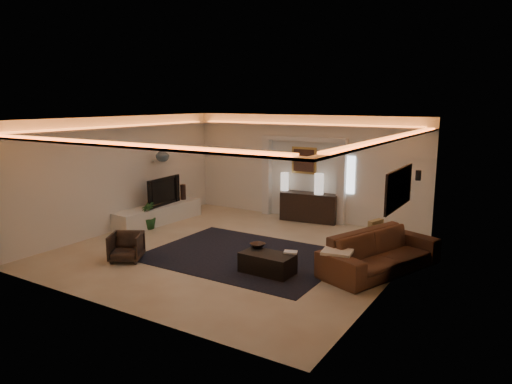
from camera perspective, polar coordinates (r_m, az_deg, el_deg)
The scene contains 33 objects.
floor at distance 10.61m, azimuth -2.64°, elevation -7.06°, with size 7.00×7.00×0.00m, color beige.
ceiling at distance 10.10m, azimuth -2.79°, elevation 8.78°, with size 7.00×7.00×0.00m, color white.
wall_back at distance 13.26m, azimuth 5.86°, elevation 2.97°, with size 7.00×7.00×0.00m, color white.
wall_front at distance 7.69m, azimuth -17.59°, elevation -3.34°, with size 7.00×7.00×0.00m, color white.
wall_left at distance 12.55m, azimuth -16.04°, elevation 2.14°, with size 7.00×7.00×0.00m, color white.
wall_right at distance 8.81m, azimuth 16.46°, elevation -1.50°, with size 7.00×7.00×0.00m, color white.
cove_soffit at distance 10.11m, azimuth -2.77°, elevation 7.20°, with size 7.00×7.00×0.04m, color silver.
daylight_slit at distance 12.73m, azimuth 11.29°, elevation 2.03°, with size 0.25×0.03×1.00m, color white.
area_rug at distance 10.24m, azimuth -1.41°, elevation -7.69°, with size 4.00×3.00×0.01m, color black.
pilaster_left at distance 13.76m, azimuth 1.33°, elevation 1.84°, with size 0.22×0.20×2.20m, color silver.
pilaster_right at distance 12.77m, azimuth 10.28°, elevation 0.95°, with size 0.22×0.20×2.20m, color silver.
alcove_header at distance 13.08m, azimuth 5.73°, elevation 6.39°, with size 2.52×0.20×0.12m, color silver.
painting_frame at distance 13.21m, azimuth 5.82°, elevation 3.81°, with size 0.74×0.04×0.74m, color tan.
painting_canvas at distance 13.18m, azimuth 5.77°, elevation 3.80°, with size 0.62×0.02×0.62m, color #4C2D1E.
art_panel_frame at distance 9.05m, azimuth 16.87°, elevation 0.42°, with size 0.04×1.64×0.74m, color black.
art_panel_gold at distance 9.06m, azimuth 16.71°, elevation 0.44°, with size 0.02×1.50×0.62m, color tan.
wall_sconce at distance 10.90m, azimuth 19.00°, elevation 1.91°, with size 0.12×0.12×0.22m, color black.
wall_niche at distance 13.45m, azimuth -11.51°, elevation 3.78°, with size 0.10×0.55×0.04m, color silver.
console at distance 13.10m, azimuth 6.45°, elevation -1.81°, with size 1.56×0.49×0.78m, color black.
lamp_left at distance 13.31m, azimuth 3.47°, elevation 1.47°, with size 0.23×0.23×0.50m, color white.
lamp_right at distance 12.85m, azimuth 7.61°, elevation 1.05°, with size 0.25×0.25×0.56m, color silver.
media_ledge at distance 13.17m, azimuth -11.75°, elevation -2.69°, with size 0.68×2.73×0.51m, color silver.
tv at distance 13.13m, azimuth -11.49°, elevation -0.01°, with size 0.17×1.33×0.76m, color black.
figurine at distance 13.76m, azimuth -8.79°, elevation -0.23°, with size 0.16×0.16×0.43m, color black.
ginger_jar at distance 13.01m, azimuth -11.24°, elevation 4.47°, with size 0.36×0.36×0.37m, color #44525D.
plant at distance 12.58m, azimuth -12.89°, elevation -2.80°, with size 0.39×0.39×0.70m, color #1C421A.
sofa at distance 9.58m, azimuth 14.79°, elevation -7.04°, with size 1.02×2.61×0.76m, color #49351A.
throw_blanket at distance 8.86m, azimuth 9.77°, elevation -7.15°, with size 0.53×0.44×0.06m, color white.
throw_pillow at distance 10.57m, azimuth 14.22°, elevation -4.36°, with size 0.12×0.41×0.41m, color #A38C57.
coffee_table at distance 9.20m, azimuth 1.39°, elevation -8.57°, with size 1.02×0.56×0.38m, color black.
bowl at distance 9.54m, azimuth 0.22°, elevation -6.32°, with size 0.30×0.30×0.07m, color #3A261B.
magazine at distance 9.20m, azimuth 4.19°, elevation -7.15°, with size 0.25×0.18×0.03m, color white.
armchair at distance 10.24m, azimuth -15.39°, elevation -6.40°, with size 0.63×0.65×0.59m, color black.
Camera 1 is at (5.70, -8.33, 3.28)m, focal length 33.14 mm.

